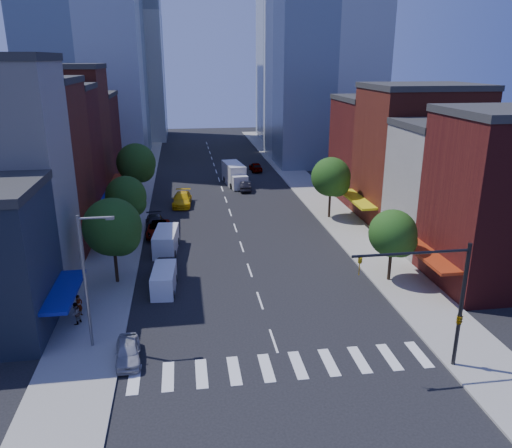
{
  "coord_description": "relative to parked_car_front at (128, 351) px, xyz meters",
  "views": [
    {
      "loc": [
        -5.52,
        -29.04,
        18.16
      ],
      "look_at": [
        0.3,
        10.15,
        5.0
      ],
      "focal_mm": 35.0,
      "sensor_mm": 36.0,
      "label": 1
    }
  ],
  "objects": [
    {
      "name": "pedestrian_far",
      "position": [
        -4.07,
        4.97,
        0.33
      ],
      "size": [
        0.94,
        1.01,
        1.65
      ],
      "primitive_type": "imported",
      "rotation": [
        0.0,
        0.0,
        -2.09
      ],
      "color": "#999999",
      "rests_on": "sidewalk_left"
    },
    {
      "name": "bldg_left_4",
      "position": [
        -11.5,
        38.39,
        7.85
      ],
      "size": [
        12.0,
        9.0,
        17.0
      ],
      "primitive_type": "cube",
      "color": "#5E1F16",
      "rests_on": "ground"
    },
    {
      "name": "bldg_right_2",
      "position": [
        30.5,
        24.89,
        6.85
      ],
      "size": [
        12.0,
        10.0,
        15.0
      ],
      "primitive_type": "cube",
      "color": "#5E1F16",
      "rests_on": "ground"
    },
    {
      "name": "bldg_left_2",
      "position": [
        -11.5,
        21.39,
        7.35
      ],
      "size": [
        12.0,
        9.0,
        16.0
      ],
      "primitive_type": "cube",
      "color": "#5E1F16",
      "rests_on": "ground"
    },
    {
      "name": "parked_car_rear",
      "position": [
        0.6,
        25.6,
        0.09
      ],
      "size": [
        2.47,
        5.21,
        1.47
      ],
      "primitive_type": "imported",
      "rotation": [
        0.0,
        0.0,
        0.08
      ],
      "color": "black",
      "rests_on": "ground"
    },
    {
      "name": "tree_left_mid",
      "position": [
        -1.85,
        22.81,
        3.88
      ],
      "size": [
        4.2,
        4.2,
        6.65
      ],
      "color": "black",
      "rests_on": "sidewalk_left"
    },
    {
      "name": "cargo_van_far",
      "position": [
        1.96,
        18.64,
        0.44
      ],
      "size": [
        2.55,
        5.33,
        2.2
      ],
      "rotation": [
        0.0,
        0.0,
        -0.1
      ],
      "color": "white",
      "rests_on": "ground"
    },
    {
      "name": "streetlight",
      "position": [
        -2.31,
        1.89,
        4.63
      ],
      "size": [
        2.25,
        0.25,
        9.0
      ],
      "color": "slate",
      "rests_on": "sidewalk_left"
    },
    {
      "name": "traffic_car_oncoming",
      "position": [
        12.75,
        41.44,
        0.06
      ],
      "size": [
        1.84,
        4.39,
        1.41
      ],
      "primitive_type": "imported",
      "rotation": [
        0.0,
        0.0,
        3.06
      ],
      "color": "black",
      "rests_on": "ground"
    },
    {
      "name": "crosswalk",
      "position": [
        9.5,
        -2.11,
        -0.64
      ],
      "size": [
        19.0,
        3.0,
        0.01
      ],
      "primitive_type": "cube",
      "color": "silver",
      "rests_on": "ground"
    },
    {
      "name": "traffic_car_far",
      "position": [
        16.14,
        54.14,
        0.1
      ],
      "size": [
        1.95,
        4.46,
        1.5
      ],
      "primitive_type": "imported",
      "rotation": [
        0.0,
        0.0,
        3.18
      ],
      "color": "#999999",
      "rests_on": "ground"
    },
    {
      "name": "pedestrian_near",
      "position": [
        -4.03,
        6.14,
        0.34
      ],
      "size": [
        0.65,
        0.73,
        1.68
      ],
      "primitive_type": "imported",
      "rotation": [
        0.0,
        0.0,
        1.05
      ],
      "color": "#999999",
      "rests_on": "sidewalk_left"
    },
    {
      "name": "parked_car_third",
      "position": [
        1.01,
        23.7,
        0.08
      ],
      "size": [
        2.41,
        5.22,
        1.45
      ],
      "primitive_type": "imported",
      "rotation": [
        0.0,
        0.0,
        0.0
      ],
      "color": "#999999",
      "rests_on": "ground"
    },
    {
      "name": "tower_far_w",
      "position": [
        -8.5,
        95.89,
        27.35
      ],
      "size": [
        18.0,
        18.0,
        56.0
      ],
      "primitive_type": "cube",
      "color": "#9EA5AD",
      "rests_on": "ground"
    },
    {
      "name": "bldg_left_3",
      "position": [
        -11.5,
        29.89,
        6.85
      ],
      "size": [
        12.0,
        8.0,
        15.0
      ],
      "primitive_type": "cube",
      "color": "#4E1313",
      "rests_on": "ground"
    },
    {
      "name": "bldg_left_5",
      "position": [
        -11.5,
        47.89,
        5.85
      ],
      "size": [
        12.0,
        10.0,
        13.0
      ],
      "primitive_type": "cube",
      "color": "#4E1313",
      "rests_on": "ground"
    },
    {
      "name": "traffic_signal",
      "position": [
        19.44,
        -3.61,
        3.51
      ],
      "size": [
        7.24,
        2.24,
        8.0
      ],
      "color": "black",
      "rests_on": "sidewalk_right"
    },
    {
      "name": "sidewalk_left",
      "position": [
        -3.0,
        40.89,
        -0.57
      ],
      "size": [
        5.0,
        120.0,
        0.15
      ],
      "primitive_type": "cube",
      "color": "gray",
      "rests_on": "ground"
    },
    {
      "name": "tree_right_far",
      "position": [
        21.15,
        26.81,
        4.22
      ],
      "size": [
        4.6,
        4.6,
        7.2
      ],
      "color": "black",
      "rests_on": "sidewalk_right"
    },
    {
      "name": "bldg_right_3",
      "position": [
        30.5,
        34.89,
        5.85
      ],
      "size": [
        12.0,
        10.0,
        13.0
      ],
      "primitive_type": "cube",
      "color": "#4E1313",
      "rests_on": "ground"
    },
    {
      "name": "cargo_van_near",
      "position": [
        1.99,
        9.76,
        0.29
      ],
      "size": [
        2.08,
        4.57,
        1.9
      ],
      "rotation": [
        0.0,
        0.0,
        -0.07
      ],
      "color": "white",
      "rests_on": "ground"
    },
    {
      "name": "tree_left_far",
      "position": [
        -1.85,
        36.81,
        4.56
      ],
      "size": [
        5.0,
        5.0,
        7.75
      ],
      "color": "black",
      "rests_on": "sidewalk_left"
    },
    {
      "name": "bldg_right_1",
      "position": [
        30.5,
        15.89,
        5.35
      ],
      "size": [
        12.0,
        8.0,
        12.0
      ],
      "primitive_type": "cube",
      "color": "beige",
      "rests_on": "ground"
    },
    {
      "name": "ground",
      "position": [
        9.5,
        0.89,
        -0.65
      ],
      "size": [
        220.0,
        220.0,
        0.0
      ],
      "primitive_type": "plane",
      "color": "black",
      "rests_on": "ground"
    },
    {
      "name": "sidewalk_right",
      "position": [
        22.0,
        40.89,
        -0.57
      ],
      "size": [
        5.0,
        120.0,
        0.15
      ],
      "primitive_type": "cube",
      "color": "gray",
      "rests_on": "ground"
    },
    {
      "name": "parked_car_front",
      "position": [
        0.0,
        0.0,
        0.0
      ],
      "size": [
        1.85,
        3.91,
        1.29
      ],
      "primitive_type": "imported",
      "rotation": [
        0.0,
        0.0,
        0.09
      ],
      "color": "#A4A5A9",
      "rests_on": "ground"
    },
    {
      "name": "tree_right_near",
      "position": [
        21.15,
        8.81,
        3.54
      ],
      "size": [
        4.0,
        4.0,
        6.2
      ],
      "color": "black",
      "rests_on": "sidewalk_right"
    },
    {
      "name": "parked_car_second",
      "position": [
        2.0,
        12.64,
        0.05
      ],
      "size": [
        1.71,
        4.31,
        1.4
      ],
      "primitive_type": "imported",
      "rotation": [
        0.0,
        0.0,
        -0.05
      ],
      "color": "black",
      "rests_on": "ground"
    },
    {
      "name": "box_truck",
      "position": [
        11.6,
        45.22,
        0.85
      ],
      "size": [
        3.24,
        8.08,
        3.16
      ],
      "rotation": [
        0.0,
        0.0,
        0.13
      ],
      "color": "silver",
      "rests_on": "ground"
    },
    {
      "name": "tree_left_near",
      "position": [
        -1.85,
        11.81,
        4.22
      ],
      "size": [
        4.8,
        4.8,
        7.3
      ],
      "color": "black",
      "rests_on": "sidewalk_left"
    },
    {
      "name": "taxi",
      "position": [
        3.66,
        34.98,
        0.18
      ],
      "size": [
        2.72,
        5.83,
        1.65
      ],
      "primitive_type": "imported",
      "rotation": [
        0.0,
        0.0,
        -0.07
      ],
      "color": "yellow",
      "rests_on": "ground"
    }
  ]
}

